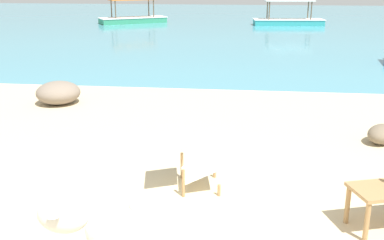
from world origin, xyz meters
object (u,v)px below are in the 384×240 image
object	(u,v)px
cow	(176,240)
boat_teal	(288,20)
deck_chair_far	(187,157)
boat_green	(133,18)

from	to	relation	value
cow	boat_teal	xyz separation A→B (m)	(2.55, 22.43, -0.43)
cow	boat_teal	bearing A→B (deg)	-92.58
deck_chair_far	boat_teal	world-z (taller)	boat_teal
cow	boat_teal	size ratio (longest dim) A/B	0.49
cow	deck_chair_far	distance (m)	2.30
boat_teal	boat_green	bearing A→B (deg)	-6.56
boat_green	deck_chair_far	bearing A→B (deg)	-106.66
deck_chair_far	boat_green	xyz separation A→B (m)	(-5.64, 20.30, -0.13)
deck_chair_far	boat_green	distance (m)	21.07
deck_chair_far	boat_teal	bearing A→B (deg)	72.34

